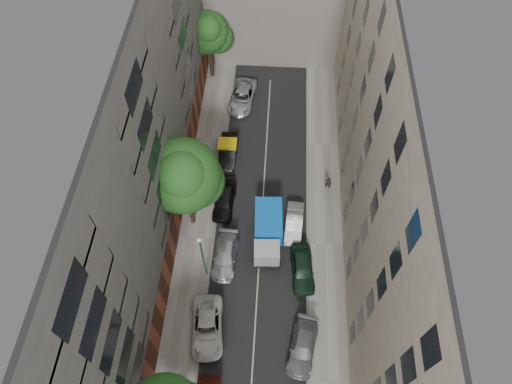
# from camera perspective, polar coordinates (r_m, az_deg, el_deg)

# --- Properties ---
(ground) EXTENTS (120.00, 120.00, 0.00)m
(ground) POSITION_cam_1_polar(r_m,az_deg,el_deg) (39.12, 0.55, -6.21)
(ground) COLOR #4C4C49
(ground) RESTS_ON ground
(road_surface) EXTENTS (8.00, 44.00, 0.02)m
(road_surface) POSITION_cam_1_polar(r_m,az_deg,el_deg) (39.11, 0.55, -6.20)
(road_surface) COLOR black
(road_surface) RESTS_ON ground
(sidewalk_left) EXTENTS (3.00, 44.00, 0.15)m
(sidewalk_left) POSITION_cam_1_polar(r_m,az_deg,el_deg) (39.54, -7.47, -5.68)
(sidewalk_left) COLOR gray
(sidewalk_left) RESTS_ON ground
(sidewalk_right) EXTENTS (3.00, 44.00, 0.15)m
(sidewalk_right) POSITION_cam_1_polar(r_m,az_deg,el_deg) (39.34, 8.63, -6.52)
(sidewalk_right) COLOR gray
(sidewalk_right) RESTS_ON ground
(building_left) EXTENTS (8.00, 44.00, 20.00)m
(building_left) POSITION_cam_1_polar(r_m,az_deg,el_deg) (32.75, -18.93, 3.24)
(building_left) COLOR #504D4B
(building_left) RESTS_ON ground
(building_right) EXTENTS (8.00, 44.00, 20.00)m
(building_right) POSITION_cam_1_polar(r_m,az_deg,el_deg) (32.26, 20.61, 1.31)
(building_right) COLOR beige
(building_right) RESTS_ON ground
(tarp_truck) EXTENTS (2.43, 5.63, 2.56)m
(tarp_truck) POSITION_cam_1_polar(r_m,az_deg,el_deg) (38.00, 1.50, -4.91)
(tarp_truck) COLOR black
(tarp_truck) RESTS_ON ground
(car_left_2) EXTENTS (2.82, 5.23, 1.40)m
(car_left_2) POSITION_cam_1_polar(r_m,az_deg,el_deg) (35.79, -6.11, -16.48)
(car_left_2) COLOR silver
(car_left_2) RESTS_ON ground
(car_left_3) EXTENTS (2.08, 4.61, 1.31)m
(car_left_3) POSITION_cam_1_polar(r_m,az_deg,el_deg) (37.87, -3.87, -7.99)
(car_left_3) COLOR silver
(car_left_3) RESTS_ON ground
(car_left_4) EXTENTS (1.97, 4.43, 1.48)m
(car_left_4) POSITION_cam_1_polar(r_m,az_deg,el_deg) (40.45, -3.99, -1.00)
(car_left_4) COLOR black
(car_left_4) RESTS_ON ground
(car_left_5) EXTENTS (1.57, 4.51, 1.49)m
(car_left_5) POSITION_cam_1_polar(r_m,az_deg,el_deg) (43.61, -3.53, 5.06)
(car_left_5) COLOR black
(car_left_5) RESTS_ON ground
(car_left_6) EXTENTS (3.06, 5.55, 1.47)m
(car_left_6) POSITION_cam_1_polar(r_m,az_deg,el_deg) (48.44, -1.73, 11.82)
(car_left_6) COLOR #BABBC0
(car_left_6) RESTS_ON ground
(car_right_1) EXTENTS (2.60, 4.78, 1.31)m
(car_right_1) POSITION_cam_1_polar(r_m,az_deg,el_deg) (35.42, 5.87, -18.73)
(car_right_1) COLOR slate
(car_right_1) RESTS_ON ground
(car_right_2) EXTENTS (2.20, 4.59, 1.51)m
(car_right_2) POSITION_cam_1_polar(r_m,az_deg,el_deg) (37.41, 5.83, -9.47)
(car_right_2) COLOR black
(car_right_2) RESTS_ON ground
(car_right_3) EXTENTS (1.68, 4.17, 1.35)m
(car_right_3) POSITION_cam_1_polar(r_m,az_deg,el_deg) (39.35, 4.78, -3.89)
(car_right_3) COLOR silver
(car_right_3) RESTS_ON ground
(tree_mid) EXTENTS (5.99, 5.82, 9.98)m
(tree_mid) POSITION_cam_1_polar(r_m,az_deg,el_deg) (34.64, -8.97, 1.69)
(tree_mid) COLOR #382619
(tree_mid) RESTS_ON sidewalk_left
(tree_far) EXTENTS (4.62, 4.24, 7.97)m
(tree_far) POSITION_cam_1_polar(r_m,az_deg,el_deg) (48.30, -5.92, 19.00)
(tree_far) COLOR #382619
(tree_far) RESTS_ON sidewalk_left
(lamp_post) EXTENTS (0.36, 0.36, 6.07)m
(lamp_post) POSITION_cam_1_polar(r_m,az_deg,el_deg) (34.50, -6.75, -7.62)
(lamp_post) COLOR #1C6235
(lamp_post) RESTS_ON sidewalk_left
(pedestrian) EXTENTS (0.61, 0.45, 1.54)m
(pedestrian) POSITION_cam_1_polar(r_m,az_deg,el_deg) (41.66, 9.02, 1.13)
(pedestrian) COLOR black
(pedestrian) RESTS_ON sidewalk_right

